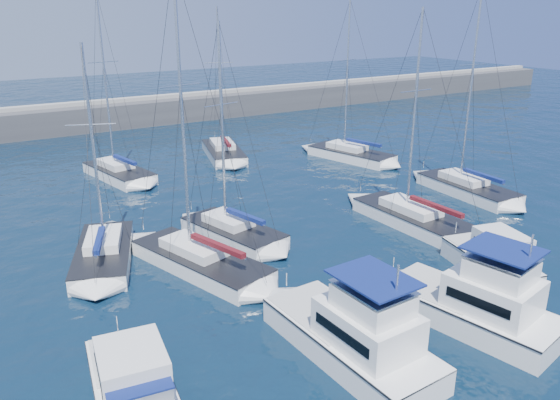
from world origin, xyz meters
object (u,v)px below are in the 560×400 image
sailboat_back_c (351,154)px  motor_yacht_stbd_outer (493,261)px  sailboat_mid_d (416,219)px  sailboat_mid_b (200,261)px  sailboat_mid_c (233,232)px  motor_yacht_port_outer (133,385)px  motor_yacht_port_inner (356,336)px  motor_yacht_stbd_inner (478,305)px  sailboat_back_a (119,172)px  sailboat_mid_e (467,188)px  sailboat_back_b (224,152)px  sailboat_mid_a (104,254)px

sailboat_back_c → motor_yacht_stbd_outer: bearing=-125.3°
motor_yacht_stbd_outer → sailboat_mid_d: size_ratio=0.44×
sailboat_mid_b → sailboat_mid_d: sailboat_mid_b is taller
sailboat_mid_c → sailboat_back_c: (18.95, 11.67, 0.00)m
motor_yacht_port_outer → motor_yacht_port_inner: (8.97, -2.04, 0.19)m
sailboat_mid_c → sailboat_back_c: bearing=17.5°
motor_yacht_port_inner → sailboat_back_c: size_ratio=0.57×
motor_yacht_stbd_inner → motor_yacht_stbd_outer: motor_yacht_stbd_inner is taller
motor_yacht_stbd_outer → sailboat_mid_d: (1.70, 7.63, -0.44)m
motor_yacht_stbd_inner → sailboat_back_a: size_ratio=0.54×
sailboat_mid_b → sailboat_mid_d: 15.40m
motor_yacht_stbd_outer → sailboat_back_a: bearing=126.4°
motor_yacht_port_inner → sailboat_mid_e: 24.93m
sailboat_mid_e → sailboat_back_c: bearing=98.2°
sailboat_back_a → sailboat_back_b: 11.21m
motor_yacht_port_inner → sailboat_mid_e: sailboat_mid_e is taller
motor_yacht_port_inner → sailboat_mid_e: size_ratio=0.54×
motor_yacht_stbd_outer → motor_yacht_port_outer: bearing=-166.6°
motor_yacht_port_inner → sailboat_mid_b: size_ratio=0.53×
motor_yacht_port_inner → motor_yacht_stbd_outer: 11.58m
sailboat_back_a → sailboat_mid_b: bearing=-104.5°
sailboat_back_c → sailboat_back_b: bearing=129.6°
sailboat_mid_e → sailboat_back_c: size_ratio=1.06×
sailboat_back_a → sailboat_mid_d: bearing=-68.4°
motor_yacht_port_inner → sailboat_mid_d: sailboat_mid_d is taller
motor_yacht_port_inner → motor_yacht_stbd_inner: size_ratio=1.02×
sailboat_mid_a → sailboat_back_c: bearing=41.0°
sailboat_mid_e → sailboat_back_a: bearing=142.8°
motor_yacht_stbd_outer → sailboat_mid_a: sailboat_mid_a is taller
sailboat_back_a → sailboat_mid_c: bearing=-93.4°
motor_yacht_port_outer → sailboat_mid_b: sailboat_mid_b is taller
sailboat_back_a → sailboat_back_b: sailboat_back_a is taller
sailboat_mid_a → sailboat_mid_b: (4.46, -3.90, 0.03)m
motor_yacht_port_outer → motor_yacht_stbd_inner: 15.76m
motor_yacht_stbd_inner → sailboat_back_b: sailboat_back_b is taller
sailboat_mid_b → sailboat_mid_c: (3.53, 2.86, -0.01)m
sailboat_mid_d → sailboat_back_b: (-3.20, 23.60, 0.01)m
sailboat_mid_a → motor_yacht_stbd_outer: bearing=-16.7°
motor_yacht_stbd_inner → sailboat_mid_c: (-5.18, 15.16, -0.61)m
sailboat_mid_b → sailboat_back_a: bearing=70.1°
motor_yacht_stbd_inner → sailboat_mid_a: size_ratio=0.67×
sailboat_back_c → sailboat_mid_e: bearing=-99.3°
sailboat_mid_b → sailboat_back_b: size_ratio=1.13×
sailboat_mid_e → sailboat_back_a: (-22.72, 19.03, 0.00)m
motor_yacht_port_outer → sailboat_mid_e: (30.53, 10.46, -0.41)m
motor_yacht_port_inner → motor_yacht_stbd_inner: 6.58m
sailboat_mid_b → sailboat_back_a: (1.04, 20.20, 0.00)m
motor_yacht_port_inner → sailboat_mid_c: size_ratio=0.64×
sailboat_back_b → sailboat_back_c: size_ratio=0.96×
sailboat_mid_c → motor_yacht_stbd_inner: bearing=-85.3°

